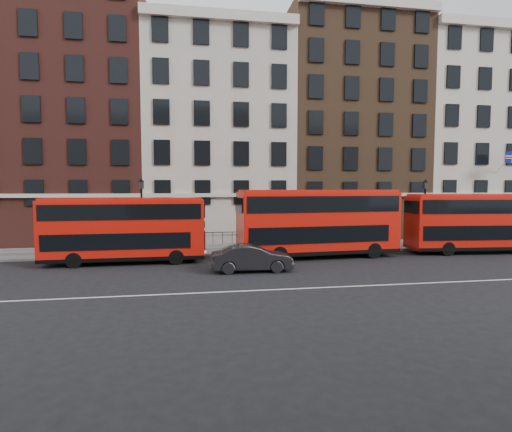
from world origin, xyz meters
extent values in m
plane|color=black|center=(0.00, 0.00, 0.00)|extent=(120.00, 120.00, 0.00)
cube|color=slate|center=(0.00, 10.50, 0.07)|extent=(80.00, 5.00, 0.15)
cube|color=gray|center=(0.00, 8.00, 0.08)|extent=(80.00, 0.30, 0.16)
cube|color=white|center=(0.00, -2.00, 0.01)|extent=(70.00, 0.12, 0.01)
cube|color=brown|center=(-12.80, 18.00, 11.00)|extent=(12.80, 10.00, 22.00)
cube|color=#B1AB9C|center=(0.00, 18.00, 9.50)|extent=(12.80, 10.00, 19.00)
cube|color=beige|center=(0.00, 12.75, 18.60)|extent=(12.80, 0.50, 0.80)
cube|color=brown|center=(12.80, 18.00, 10.50)|extent=(12.80, 10.00, 21.00)
cube|color=beige|center=(12.80, 12.75, 20.60)|extent=(12.80, 0.50, 0.80)
cube|color=beige|center=(25.60, 18.00, 10.00)|extent=(12.80, 10.00, 20.00)
cube|color=beige|center=(25.60, 12.75, 19.60)|extent=(12.80, 0.50, 0.80)
cube|color=red|center=(-6.75, 6.07, 2.19)|extent=(9.90, 2.45, 3.72)
cube|color=black|center=(-6.75, 6.07, 0.44)|extent=(9.90, 2.49, 0.23)
cube|color=black|center=(-7.03, 6.07, 1.55)|extent=(8.77, 2.51, 0.99)
cube|color=black|center=(-6.75, 6.07, 3.34)|extent=(9.52, 2.52, 0.94)
cube|color=red|center=(-6.75, 6.07, 4.09)|extent=(9.61, 2.26, 0.17)
cube|color=black|center=(-1.77, 6.12, 1.46)|extent=(0.10, 2.07, 1.22)
cube|color=black|center=(-1.77, 6.12, 2.46)|extent=(0.09, 1.79, 0.40)
cylinder|color=black|center=(-3.54, 5.05, 0.47)|extent=(0.94, 0.27, 0.94)
cylinder|color=black|center=(-3.56, 7.15, 0.47)|extent=(0.94, 0.27, 0.94)
cylinder|color=black|center=(-9.56, 4.99, 0.47)|extent=(0.94, 0.27, 0.94)
cylinder|color=black|center=(-9.58, 7.09, 0.47)|extent=(0.94, 0.27, 0.94)
cube|color=red|center=(6.05, 6.07, 2.45)|extent=(11.21, 3.41, 4.16)
cube|color=black|center=(6.05, 6.07, 0.49)|extent=(11.21, 3.45, 0.25)
cube|color=black|center=(5.73, 6.05, 1.74)|extent=(9.95, 3.40, 1.11)
cube|color=black|center=(6.05, 6.07, 3.74)|extent=(10.79, 3.46, 1.05)
cube|color=red|center=(6.05, 6.07, 4.58)|extent=(10.88, 3.17, 0.19)
cube|color=black|center=(11.60, 6.46, 1.63)|extent=(0.25, 2.32, 1.37)
cube|color=black|center=(11.60, 6.46, 2.76)|extent=(0.23, 2.00, 0.44)
cylinder|color=black|center=(9.70, 5.15, 0.53)|extent=(1.07, 0.37, 1.05)
cylinder|color=black|center=(9.53, 7.50, 0.53)|extent=(1.07, 0.37, 1.05)
cylinder|color=black|center=(2.98, 4.67, 0.53)|extent=(1.07, 0.37, 1.05)
cylinder|color=black|center=(2.81, 7.02, 0.53)|extent=(1.07, 0.37, 1.05)
cube|color=red|center=(18.34, 6.07, 2.28)|extent=(10.45, 3.25, 3.87)
cube|color=black|center=(18.34, 6.07, 0.46)|extent=(10.45, 3.29, 0.24)
cube|color=black|center=(18.05, 6.09, 1.62)|extent=(9.28, 3.23, 1.03)
cube|color=black|center=(18.34, 6.07, 3.48)|extent=(10.06, 3.29, 0.98)
cube|color=red|center=(18.34, 6.07, 4.26)|extent=(10.14, 3.03, 0.18)
cylinder|color=black|center=(21.75, 6.90, 0.49)|extent=(1.00, 0.35, 0.98)
cylinder|color=black|center=(15.33, 5.20, 0.49)|extent=(1.00, 0.35, 0.98)
cylinder|color=black|center=(15.50, 7.39, 0.49)|extent=(1.00, 0.35, 0.98)
imported|color=black|center=(0.81, 2.30, 0.77)|extent=(4.69, 1.72, 1.53)
cylinder|color=black|center=(-6.00, 8.85, 2.45)|extent=(0.14, 0.14, 4.60)
cylinder|color=black|center=(-6.00, 8.85, 0.45)|extent=(0.32, 0.32, 0.60)
cube|color=#262626|center=(-6.00, 8.85, 5.00)|extent=(0.32, 0.32, 0.55)
cone|color=black|center=(-6.00, 8.85, 5.35)|extent=(0.44, 0.44, 0.25)
cylinder|color=black|center=(15.73, 8.79, 2.45)|extent=(0.14, 0.14, 4.60)
cylinder|color=black|center=(15.73, 8.79, 0.45)|extent=(0.32, 0.32, 0.60)
cube|color=#262626|center=(15.73, 8.79, 5.00)|extent=(0.32, 0.32, 0.55)
cone|color=black|center=(15.73, 8.79, 5.35)|extent=(0.44, 0.44, 0.25)
camera|label=1|loc=(-2.73, -20.12, 4.80)|focal=28.00mm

